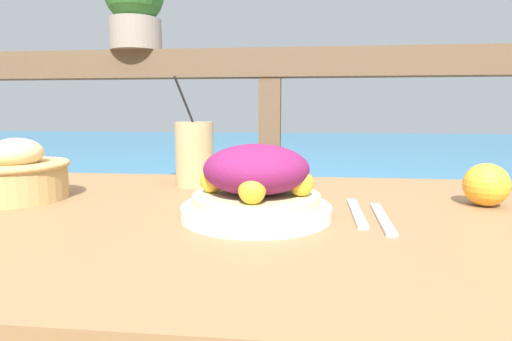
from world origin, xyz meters
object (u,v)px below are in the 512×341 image
at_px(salad_plate, 256,186).
at_px(bread_basket, 18,174).
at_px(potted_plant, 134,5).
at_px(drink_glass, 195,154).

height_order(salad_plate, bread_basket, same).
height_order(bread_basket, potted_plant, potted_plant).
bearing_deg(salad_plate, drink_glass, 123.50).
bearing_deg(drink_glass, bread_basket, -149.82).
height_order(salad_plate, potted_plant, potted_plant).
distance_m(salad_plate, potted_plant, 0.96).
distance_m(salad_plate, bread_basket, 0.47).
distance_m(bread_basket, potted_plant, 0.77).
xyz_separation_m(salad_plate, bread_basket, (-0.47, 0.08, -0.00)).
xyz_separation_m(bread_basket, potted_plant, (-0.01, 0.62, 0.46)).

